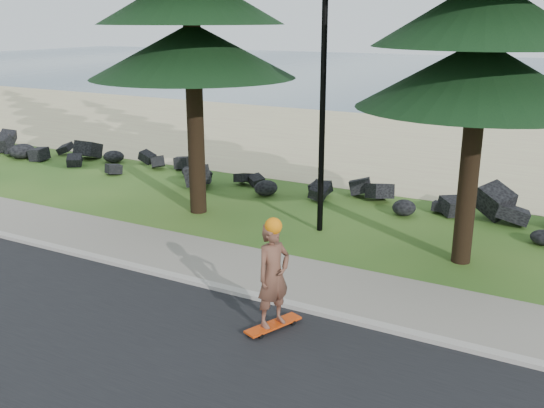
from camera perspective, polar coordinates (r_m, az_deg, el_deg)
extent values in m
plane|color=#275219|center=(12.38, -1.63, -6.81)|extent=(160.00, 160.00, 0.00)
cube|color=black|center=(9.24, -16.38, -16.44)|extent=(160.00, 7.00, 0.02)
cube|color=#ADA59C|center=(11.66, -3.87, -8.14)|extent=(160.00, 0.20, 0.10)
cube|color=gray|center=(12.52, -1.17, -6.32)|extent=(160.00, 2.00, 0.08)
cube|color=tan|center=(25.43, 15.05, 5.12)|extent=(160.00, 15.00, 0.01)
cube|color=#39566D|center=(61.25, 23.55, 10.98)|extent=(160.00, 58.00, 0.01)
cylinder|color=black|center=(14.21, 4.88, 12.93)|extent=(0.14, 0.14, 8.00)
cube|color=#CA3B0B|center=(10.32, 0.12, -11.30)|extent=(0.63, 1.08, 0.04)
imported|color=brown|center=(9.93, 0.13, -6.72)|extent=(0.63, 0.75, 1.76)
sphere|color=orange|center=(9.62, 0.13, -2.10)|extent=(0.28, 0.28, 0.28)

